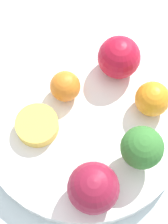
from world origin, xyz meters
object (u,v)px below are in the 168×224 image
orange_front (152,99)px  small_cup (37,125)px  bowl (84,120)px  broccoli (142,148)px  orange_back (64,87)px  apple_red (119,57)px  apple_green (93,188)px

orange_front → small_cup: (0.06, 0.13, -0.01)m
bowl → broccoli: bearing=-167.8°
orange_back → apple_red: bearing=-98.1°
apple_green → orange_front: apple_green is taller
apple_green → orange_front: 0.13m
apple_red → orange_front: (-0.07, 0.00, -0.01)m
small_cup → apple_red: bearing=-87.1°
broccoli → orange_back: bearing=9.6°
broccoli → small_cup: bearing=35.4°
apple_red → small_cup: 0.13m
apple_red → orange_front: bearing=178.0°
broccoli → small_cup: size_ratio=1.17×
orange_front → orange_back: size_ratio=1.12×
bowl → orange_back: size_ratio=6.87×
bowl → apple_red: apple_red is taller
orange_back → small_cup: (-0.02, 0.05, -0.01)m
broccoli → orange_front: bearing=-52.8°
orange_back → small_cup: orange_back is taller
apple_red → apple_green: bearing=131.3°
broccoli → apple_red: bearing=-27.9°
apple_red → apple_green: 0.17m
apple_red → broccoli: bearing=152.1°
bowl → orange_back: orange_back is taller
apple_green → small_cup: size_ratio=1.09×
orange_front → orange_back: orange_front is taller
broccoli → orange_back: 0.12m
bowl → small_cup: 0.06m
orange_front → small_cup: orange_front is taller
small_cup → apple_green: bearing=-177.5°
apple_red → small_cup: size_ratio=1.05×
broccoli → apple_green: bearing=91.4°
broccoli → orange_front: size_ratio=1.43×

